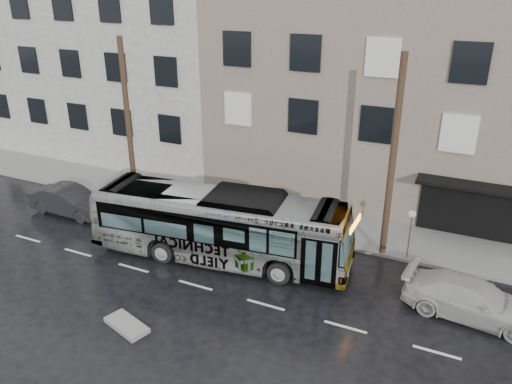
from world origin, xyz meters
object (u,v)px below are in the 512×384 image
at_px(utility_pole_rear, 128,123).
at_px(dark_sedan, 70,201).
at_px(sign_post, 410,234).
at_px(white_sedan, 472,299).
at_px(utility_pole_front, 393,160).
at_px(bus, 220,225).

bearing_deg(utility_pole_rear, dark_sedan, -130.02).
distance_m(utility_pole_rear, sign_post, 15.46).
height_order(white_sedan, dark_sedan, dark_sedan).
bearing_deg(dark_sedan, utility_pole_front, -80.90).
bearing_deg(bus, utility_pole_front, -69.95).
relative_size(sign_post, bus, 0.20).
bearing_deg(white_sedan, bus, 96.63).
bearing_deg(utility_pole_rear, sign_post, 0.00).
xyz_separation_m(utility_pole_rear, sign_post, (15.10, 0.00, -3.30)).
bearing_deg(sign_post, utility_pole_rear, 180.00).
height_order(utility_pole_front, dark_sedan, utility_pole_front).
bearing_deg(dark_sedan, bus, -94.29).
relative_size(sign_post, dark_sedan, 0.52).
height_order(utility_pole_rear, sign_post, utility_pole_rear).
bearing_deg(white_sedan, utility_pole_front, 57.01).
height_order(sign_post, bus, bus).
bearing_deg(utility_pole_front, white_sedan, -38.46).
xyz_separation_m(sign_post, bus, (-7.76, -3.36, 0.29)).
xyz_separation_m(utility_pole_rear, white_sedan, (17.96, -3.14, -3.92)).
height_order(bus, white_sedan, bus).
bearing_deg(utility_pole_rear, utility_pole_front, 0.00).
bearing_deg(utility_pole_front, dark_sedan, -170.61).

